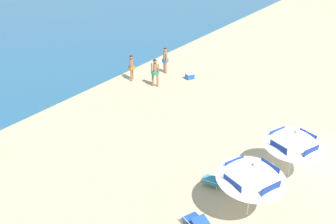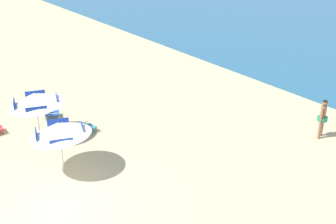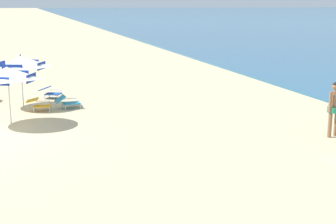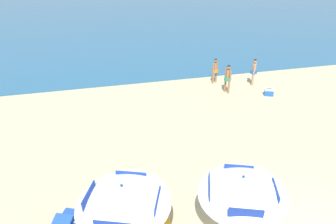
% 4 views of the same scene
% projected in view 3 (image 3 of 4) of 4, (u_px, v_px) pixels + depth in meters
% --- Properties ---
extents(beach_umbrella_striped_main, '(3.18, 3.19, 2.08)m').
position_uv_depth(beach_umbrella_striped_main, '(21.00, 63.00, 18.57)').
color(beach_umbrella_striped_main, silver).
rests_on(beach_umbrella_striped_main, ground).
extents(beach_umbrella_striped_second, '(2.93, 2.91, 2.04)m').
position_uv_depth(beach_umbrella_striped_second, '(8.00, 74.00, 15.82)').
color(beach_umbrella_striped_second, silver).
rests_on(beach_umbrella_striped_second, ground).
extents(lounge_chair_under_umbrella, '(0.66, 0.97, 0.53)m').
position_uv_depth(lounge_chair_under_umbrella, '(67.00, 102.00, 18.59)').
color(lounge_chair_under_umbrella, teal).
rests_on(lounge_chair_under_umbrella, ground).
extents(lounge_chair_beside_umbrella, '(0.84, 1.01, 0.50)m').
position_uv_depth(lounge_chair_beside_umbrella, '(50.00, 92.00, 20.56)').
color(lounge_chair_beside_umbrella, '#1E4799').
rests_on(lounge_chair_beside_umbrella, ground).
extents(lounge_chair_spare_folded, '(0.65, 0.91, 0.49)m').
position_uv_depth(lounge_chair_spare_folded, '(39.00, 104.00, 18.12)').
color(lounge_chair_spare_folded, gold).
rests_on(lounge_chair_spare_folded, ground).
extents(person_standing_beside, '(0.40, 0.47, 1.65)m').
position_uv_depth(person_standing_beside, '(334.00, 105.00, 14.52)').
color(person_standing_beside, '#8C6042').
rests_on(person_standing_beside, ground).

